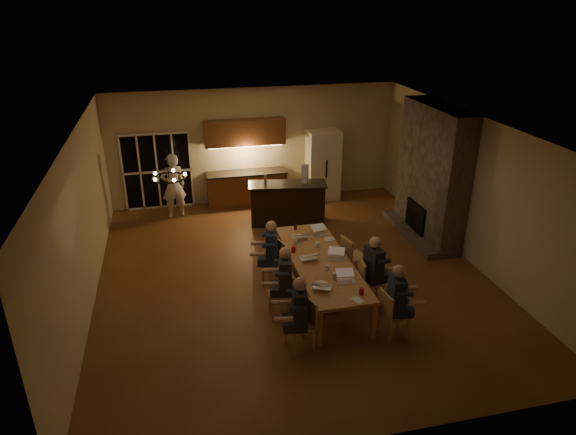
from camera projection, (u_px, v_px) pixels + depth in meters
The scene contains 43 objects.
floor at pixel (292, 275), 10.94m from camera, with size 9.00×9.00×0.00m, color brown.
back_wall at pixel (255, 145), 14.32m from camera, with size 8.00×0.04×3.20m, color tan.
left_wall at pixel (81, 224), 9.46m from camera, with size 0.04×9.00×3.20m, color tan.
right_wall at pixel (472, 189), 11.13m from camera, with size 0.04×9.00×3.20m, color tan.
ceiling at pixel (293, 126), 9.64m from camera, with size 8.00×9.00×0.04m, color white.
french_doors at pixel (158, 172), 13.94m from camera, with size 1.86×0.08×2.10m, color black.
fireplace at pixel (432, 173), 12.13m from camera, with size 0.58×2.50×3.20m, color #5E534A.
kitchenette at pixel (246, 163), 14.14m from camera, with size 2.24×0.68×2.40m, color brown, non-canonical shape.
refrigerator at pixel (323, 165), 14.63m from camera, with size 0.90×0.68×2.00m, color #ECE3C5.
dining_table at pixel (320, 277), 10.13m from camera, with size 1.10×3.33×0.75m, color #BF7E4C.
bar_island at pixel (287, 203), 13.20m from camera, with size 1.97×0.68×1.08m, color black.
chair_left_near at pixel (299, 325), 8.55m from camera, with size 0.44×0.44×0.89m, color tan, non-canonical shape.
chair_left_mid at pixel (281, 295), 9.40m from camera, with size 0.44×0.44×0.89m, color tan, non-canonical shape.
chair_left_far at pixel (274, 265), 10.43m from camera, with size 0.44×0.44×0.89m, color tan, non-canonical shape.
chair_right_near at pixel (395, 313), 8.85m from camera, with size 0.44×0.44×0.89m, color tan, non-canonical shape.
chair_right_mid at pixel (371, 281), 9.86m from camera, with size 0.44×0.44×0.89m, color tan, non-canonical shape.
chair_right_far at pixel (354, 256), 10.78m from camera, with size 0.44×0.44×0.89m, color tan, non-canonical shape.
person_left_near at pixel (300, 315), 8.40m from camera, with size 0.60×0.60×1.38m, color #272A32, non-canonical shape.
person_right_near at pixel (396, 301), 8.77m from camera, with size 0.60×0.60×1.38m, color #1F324F, non-canonical shape.
person_left_mid at pixel (285, 281), 9.37m from camera, with size 0.60×0.60×1.38m, color #31353A, non-canonical shape.
person_right_mid at pixel (373, 270), 9.75m from camera, with size 0.60×0.60×1.38m, color #272A32, non-canonical shape.
person_left_far at pixel (272, 252), 10.40m from camera, with size 0.60×0.60×1.38m, color #1F324F, non-canonical shape.
standing_person at pixel (173, 186), 13.42m from camera, with size 0.64×0.42×1.75m, color silver.
chandelier at pixel (169, 178), 8.38m from camera, with size 0.56×0.56×0.03m, color black.
laptop_a at pixel (322, 282), 9.01m from camera, with size 0.32×0.28×0.23m, color silver, non-canonical shape.
laptop_b at pixel (346, 276), 9.20m from camera, with size 0.32×0.28×0.23m, color silver, non-canonical shape.
laptop_c at pixel (308, 253), 9.99m from camera, with size 0.32×0.28×0.23m, color silver, non-canonical shape.
laptop_d at pixel (336, 254), 9.97m from camera, with size 0.32×0.28×0.23m, color silver, non-canonical shape.
laptop_e at pixel (299, 233), 10.84m from camera, with size 0.32×0.28×0.23m, color silver, non-canonical shape.
laptop_f at pixel (321, 230), 10.98m from camera, with size 0.32×0.28×0.23m, color silver, non-canonical shape.
mug_front at pixel (327, 268), 9.60m from camera, with size 0.07×0.07×0.10m, color silver.
mug_mid at pixel (318, 244), 10.48m from camera, with size 0.09×0.09×0.10m, color silver.
mug_back at pixel (295, 242), 10.57m from camera, with size 0.07×0.07×0.10m, color silver.
redcup_near at pixel (362, 291), 8.83m from camera, with size 0.09×0.09×0.12m, color #B00E0B.
redcup_mid at pixel (294, 250), 10.25m from camera, with size 0.09×0.09×0.12m, color #B00E0B.
can_silver at pixel (334, 276), 9.30m from camera, with size 0.06×0.06×0.12m, color #B2B2B7.
can_cola at pixel (295, 227), 11.24m from camera, with size 0.07×0.07×0.12m, color #3F0F0C.
plate_near at pixel (345, 272), 9.52m from camera, with size 0.25×0.25×0.02m, color silver.
plate_left at pixel (321, 284), 9.14m from camera, with size 0.26×0.26×0.02m, color silver.
plate_far at pixel (329, 239), 10.80m from camera, with size 0.22×0.22×0.02m, color silver.
notepad at pixel (358, 300), 8.67m from camera, with size 0.15×0.21×0.01m, color white.
bar_bottle at pixel (265, 180), 12.91m from camera, with size 0.07×0.07×0.24m, color #99999E.
bar_blender at pixel (305, 174), 12.95m from camera, with size 0.15×0.15×0.47m, color silver.
Camera 1 is at (-2.24, -9.25, 5.54)m, focal length 32.00 mm.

